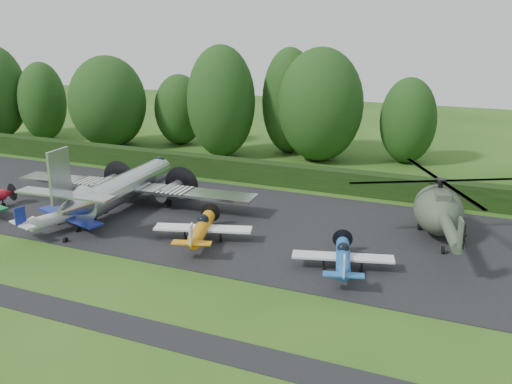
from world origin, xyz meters
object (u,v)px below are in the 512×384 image
at_px(light_plane_orange, 202,228).
at_px(helicopter, 438,206).
at_px(transport_plane, 124,187).
at_px(light_plane_white, 64,216).
at_px(light_plane_blue, 343,257).

distance_m(light_plane_orange, helicopter, 16.58).
relative_size(transport_plane, light_plane_orange, 2.98).
distance_m(light_plane_white, light_plane_blue, 20.59).
bearing_deg(transport_plane, light_plane_white, -97.08).
bearing_deg(light_plane_white, transport_plane, 61.58).
relative_size(transport_plane, light_plane_blue, 3.26).
distance_m(transport_plane, light_plane_orange, 10.16).
distance_m(light_plane_white, helicopter, 26.79).
xyz_separation_m(transport_plane, light_plane_white, (-1.17, -5.70, -0.82)).
bearing_deg(helicopter, light_plane_blue, -103.03).
height_order(transport_plane, light_plane_orange, transport_plane).
bearing_deg(helicopter, light_plane_orange, -137.39).
relative_size(transport_plane, light_plane_white, 3.01).
bearing_deg(light_plane_white, light_plane_orange, -7.76).
relative_size(light_plane_blue, helicopter, 0.43).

